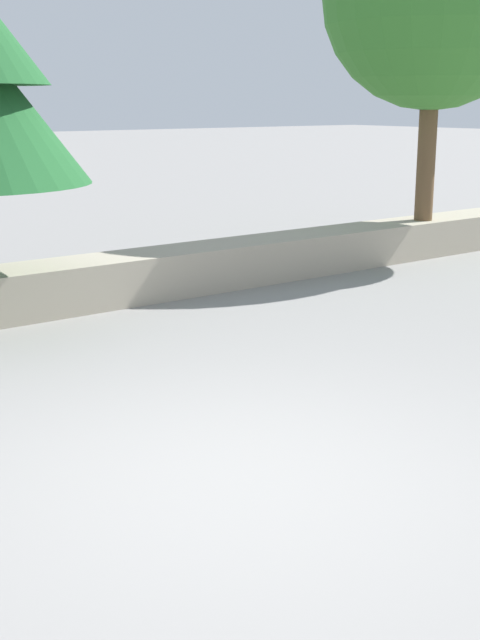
% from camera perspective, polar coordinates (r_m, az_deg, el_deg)
% --- Properties ---
extents(ground_plane, '(120.00, 120.00, 0.00)m').
position_cam_1_polar(ground_plane, '(5.50, -0.41, -10.64)').
color(ground_plane, gray).
extents(leafy_tree_mid_right, '(3.47, 3.31, 4.96)m').
position_cam_1_polar(leafy_tree_mid_right, '(13.52, 13.89, 20.27)').
color(leafy_tree_mid_right, brown).
rests_on(leafy_tree_mid_right, stone_wall).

